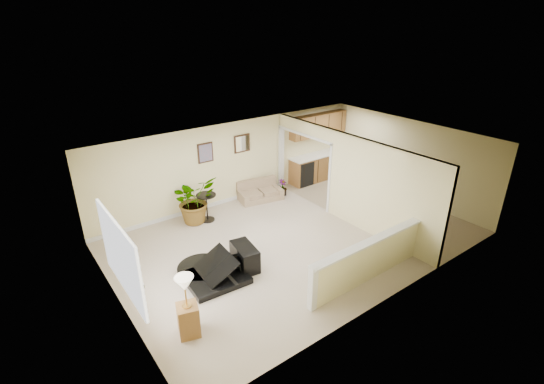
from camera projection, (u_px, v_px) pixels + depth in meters
floor at (296, 238)px, 10.35m from camera, size 9.00×9.00×0.00m
back_wall at (234, 162)px, 12.03m from camera, size 9.00×0.04×2.50m
front_wall at (396, 246)px, 7.64m from camera, size 9.00×0.04×2.50m
left_wall at (113, 254)px, 7.39m from camera, size 0.04×6.00×2.50m
right_wall at (407, 159)px, 12.29m from camera, size 0.04×6.00×2.50m
ceiling at (298, 147)px, 9.33m from camera, size 9.00×6.00×0.04m
kitchen_vinyl at (375, 206)px, 12.06m from camera, size 2.70×6.00×0.01m
interior_partition at (340, 177)px, 11.02m from camera, size 0.18×5.99×2.50m
pony_half_wall at (367, 260)px, 8.49m from camera, size 3.42×0.22×1.00m
left_window at (120, 257)px, 6.95m from camera, size 0.05×2.15×1.45m
wall_art_left at (205, 153)px, 11.29m from camera, size 0.48×0.04×0.58m
wall_mirror at (242, 143)px, 11.95m from camera, size 0.55×0.04×0.55m
kitchen_cabinets at (316, 156)px, 13.73m from camera, size 2.36×0.65×2.33m
piano at (211, 259)px, 8.56m from camera, size 1.56×1.62×1.21m
piano_bench at (245, 257)px, 9.05m from camera, size 0.54×0.88×0.55m
loveseat at (259, 190)px, 12.47m from camera, size 1.49×1.02×0.77m
accent_table at (207, 204)px, 11.04m from camera, size 0.55×0.55×0.80m
palm_plant at (194, 200)px, 10.94m from camera, size 1.37×1.25×1.33m
small_plant at (282, 188)px, 12.77m from camera, size 0.35×0.35×0.53m
lamp_stand at (187, 311)px, 7.02m from camera, size 0.46×0.46×1.26m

